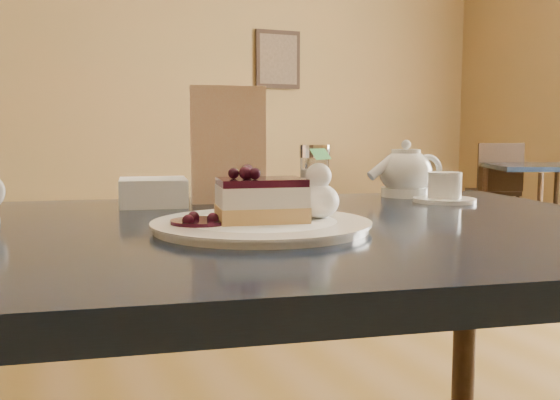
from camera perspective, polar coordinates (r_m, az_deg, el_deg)
name	(u,v)px	position (r m, az deg, el deg)	size (l,w,h in m)	color
main_table	(255,277)	(0.96, -2.30, -7.06)	(1.36, 1.02, 0.77)	black
dessert_plate	(261,226)	(0.89, -1.72, -2.36)	(0.30, 0.30, 0.01)	white
cheesecake_slice	(261,200)	(0.89, -1.73, -0.03)	(0.14, 0.11, 0.06)	tan
whipped_cream	(318,201)	(0.92, 3.53, -0.07)	(0.06, 0.06, 0.05)	white
berry_sauce	(200,222)	(0.87, -7.32, -2.00)	(0.08, 0.08, 0.01)	black
tea_set	(413,177)	(1.35, 12.04, 2.10)	(0.18, 0.24, 0.11)	white
menu_card	(228,145)	(1.22, -4.74, 5.03)	(0.14, 0.03, 0.23)	beige
sugar_shaker	(314,172)	(1.25, 3.17, 2.55)	(0.06, 0.06, 0.11)	white
napkin_stack	(153,192)	(1.20, -11.52, 0.72)	(0.12, 0.12, 0.05)	white
bg_table_far_right	(546,242)	(5.24, 23.18, -3.57)	(1.09, 1.61, 1.07)	black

